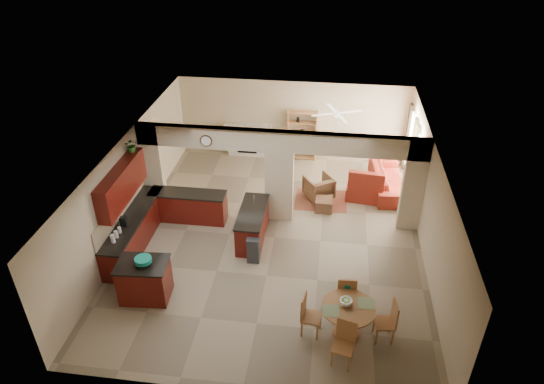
# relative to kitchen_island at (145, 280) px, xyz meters

# --- Properties ---
(floor) EXTENTS (10.00, 10.00, 0.00)m
(floor) POSITION_rel_kitchen_island_xyz_m (2.73, 2.69, -0.51)
(floor) COLOR gray
(floor) RESTS_ON ground
(ceiling) EXTENTS (10.00, 10.00, 0.00)m
(ceiling) POSITION_rel_kitchen_island_xyz_m (2.73, 2.69, 2.29)
(ceiling) COLOR white
(ceiling) RESTS_ON wall_back
(wall_back) EXTENTS (8.00, 0.00, 8.00)m
(wall_back) POSITION_rel_kitchen_island_xyz_m (2.73, 7.69, 0.89)
(wall_back) COLOR #C4B490
(wall_back) RESTS_ON floor
(wall_front) EXTENTS (8.00, 0.00, 8.00)m
(wall_front) POSITION_rel_kitchen_island_xyz_m (2.73, -2.31, 0.89)
(wall_front) COLOR #C4B490
(wall_front) RESTS_ON floor
(wall_left) EXTENTS (0.00, 10.00, 10.00)m
(wall_left) POSITION_rel_kitchen_island_xyz_m (-1.27, 2.69, 0.89)
(wall_left) COLOR #C4B490
(wall_left) RESTS_ON floor
(wall_right) EXTENTS (0.00, 10.00, 10.00)m
(wall_right) POSITION_rel_kitchen_island_xyz_m (6.73, 2.69, 0.89)
(wall_right) COLOR #C4B490
(wall_right) RESTS_ON floor
(partition_left_pier) EXTENTS (0.60, 0.25, 2.80)m
(partition_left_pier) POSITION_rel_kitchen_island_xyz_m (-0.97, 3.69, 0.89)
(partition_left_pier) COLOR #C4B490
(partition_left_pier) RESTS_ON floor
(partition_center_pier) EXTENTS (0.80, 0.25, 2.20)m
(partition_center_pier) POSITION_rel_kitchen_island_xyz_m (2.73, 3.69, 0.59)
(partition_center_pier) COLOR #C4B490
(partition_center_pier) RESTS_ON floor
(partition_right_pier) EXTENTS (0.60, 0.25, 2.80)m
(partition_right_pier) POSITION_rel_kitchen_island_xyz_m (6.43, 3.69, 0.89)
(partition_right_pier) COLOR #C4B490
(partition_right_pier) RESTS_ON floor
(partition_header) EXTENTS (8.00, 0.25, 0.60)m
(partition_header) POSITION_rel_kitchen_island_xyz_m (2.73, 3.69, 1.99)
(partition_header) COLOR #C4B490
(partition_header) RESTS_ON partition_center_pier
(kitchen_counter) EXTENTS (2.52, 3.29, 1.48)m
(kitchen_counter) POSITION_rel_kitchen_island_xyz_m (-0.53, 2.44, -0.04)
(kitchen_counter) COLOR #460B08
(kitchen_counter) RESTS_ON floor
(upper_cabinets) EXTENTS (0.35, 2.40, 0.90)m
(upper_cabinets) POSITION_rel_kitchen_island_xyz_m (-1.09, 1.89, 1.41)
(upper_cabinets) COLOR #460B08
(upper_cabinets) RESTS_ON wall_left
(peninsula) EXTENTS (0.70, 1.85, 0.91)m
(peninsula) POSITION_rel_kitchen_island_xyz_m (2.13, 2.58, -0.05)
(peninsula) COLOR #460B08
(peninsula) RESTS_ON floor
(wall_clock) EXTENTS (0.34, 0.03, 0.34)m
(wall_clock) POSITION_rel_kitchen_island_xyz_m (0.73, 3.54, 1.94)
(wall_clock) COLOR #52341B
(wall_clock) RESTS_ON partition_header
(rug) EXTENTS (1.60, 1.30, 0.01)m
(rug) POSITION_rel_kitchen_island_xyz_m (3.93, 4.79, -0.50)
(rug) COLOR brown
(rug) RESTS_ON floor
(fireplace) EXTENTS (1.60, 0.35, 1.20)m
(fireplace) POSITION_rel_kitchen_island_xyz_m (1.13, 7.52, 0.11)
(fireplace) COLOR beige
(fireplace) RESTS_ON floor
(shelving_unit) EXTENTS (1.00, 0.32, 1.80)m
(shelving_unit) POSITION_rel_kitchen_island_xyz_m (3.08, 7.51, 0.39)
(shelving_unit) COLOR olive
(shelving_unit) RESTS_ON floor
(window_a) EXTENTS (0.02, 0.90, 1.90)m
(window_a) POSITION_rel_kitchen_island_xyz_m (6.70, 4.99, 0.69)
(window_a) COLOR white
(window_a) RESTS_ON wall_right
(window_b) EXTENTS (0.02, 0.90, 1.90)m
(window_b) POSITION_rel_kitchen_island_xyz_m (6.70, 6.69, 0.69)
(window_b) COLOR white
(window_b) RESTS_ON wall_right
(glazed_door) EXTENTS (0.02, 0.70, 2.10)m
(glazed_door) POSITION_rel_kitchen_island_xyz_m (6.70, 5.84, 0.54)
(glazed_door) COLOR white
(glazed_door) RESTS_ON wall_right
(drape_a_left) EXTENTS (0.10, 0.28, 2.30)m
(drape_a_left) POSITION_rel_kitchen_island_xyz_m (6.66, 4.39, 0.69)
(drape_a_left) COLOR #44251B
(drape_a_left) RESTS_ON wall_right
(drape_a_right) EXTENTS (0.10, 0.28, 2.30)m
(drape_a_right) POSITION_rel_kitchen_island_xyz_m (6.66, 5.59, 0.69)
(drape_a_right) COLOR #44251B
(drape_a_right) RESTS_ON wall_right
(drape_b_left) EXTENTS (0.10, 0.28, 2.30)m
(drape_b_left) POSITION_rel_kitchen_island_xyz_m (6.66, 6.09, 0.69)
(drape_b_left) COLOR #44251B
(drape_b_left) RESTS_ON wall_right
(drape_b_right) EXTENTS (0.10, 0.28, 2.30)m
(drape_b_right) POSITION_rel_kitchen_island_xyz_m (6.66, 7.29, 0.69)
(drape_b_right) COLOR #44251B
(drape_b_right) RESTS_ON wall_right
(ceiling_fan) EXTENTS (1.00, 1.00, 0.10)m
(ceiling_fan) POSITION_rel_kitchen_island_xyz_m (4.23, 5.69, 2.05)
(ceiling_fan) COLOR white
(ceiling_fan) RESTS_ON ceiling
(kitchen_island) EXTENTS (1.22, 0.91, 1.01)m
(kitchen_island) POSITION_rel_kitchen_island_xyz_m (0.00, 0.00, 0.00)
(kitchen_island) COLOR #460B08
(kitchen_island) RESTS_ON floor
(teal_bowl) EXTENTS (0.39, 0.39, 0.18)m
(teal_bowl) POSITION_rel_kitchen_island_xyz_m (0.07, -0.02, 0.59)
(teal_bowl) COLOR #138870
(teal_bowl) RESTS_ON kitchen_island
(trash_can) EXTENTS (0.32, 0.27, 0.67)m
(trash_can) POSITION_rel_kitchen_island_xyz_m (2.31, 1.63, -0.17)
(trash_can) COLOR #2E2E30
(trash_can) RESTS_ON floor
(dining_table) EXTENTS (1.16, 1.16, 0.79)m
(dining_table) POSITION_rel_kitchen_island_xyz_m (4.71, -0.53, 0.01)
(dining_table) COLOR olive
(dining_table) RESTS_ON floor
(fruit_bowl) EXTENTS (0.27, 0.27, 0.14)m
(fruit_bowl) POSITION_rel_kitchen_island_xyz_m (4.65, -0.46, 0.35)
(fruit_bowl) COLOR #86C42A
(fruit_bowl) RESTS_ON dining_table
(sofa) EXTENTS (2.54, 1.17, 0.72)m
(sofa) POSITION_rel_kitchen_island_xyz_m (6.03, 5.72, -0.15)
(sofa) COLOR maroon
(sofa) RESTS_ON floor
(chaise) EXTENTS (1.17, 1.00, 0.43)m
(chaise) POSITION_rel_kitchen_island_xyz_m (5.25, 5.15, -0.29)
(chaise) COLOR maroon
(chaise) RESTS_ON floor
(armchair) EXTENTS (1.09, 1.10, 0.73)m
(armchair) POSITION_rel_kitchen_island_xyz_m (3.83, 4.96, -0.14)
(armchair) COLOR maroon
(armchair) RESTS_ON floor
(ottoman) EXTENTS (0.52, 0.52, 0.37)m
(ottoman) POSITION_rel_kitchen_island_xyz_m (4.03, 4.27, -0.32)
(ottoman) COLOR maroon
(ottoman) RESTS_ON floor
(plant) EXTENTS (0.43, 0.40, 0.38)m
(plant) POSITION_rel_kitchen_island_xyz_m (-1.09, 2.83, 2.05)
(plant) COLOR #1E5115
(plant) RESTS_ON upper_cabinets
(chair_north) EXTENTS (0.44, 0.44, 1.02)m
(chair_north) POSITION_rel_kitchen_island_xyz_m (4.67, 0.14, 0.05)
(chair_north) COLOR olive
(chair_north) RESTS_ON floor
(chair_east) EXTENTS (0.47, 0.47, 1.02)m
(chair_east) POSITION_rel_kitchen_island_xyz_m (5.57, -0.55, 0.05)
(chair_east) COLOR olive
(chair_east) RESTS_ON floor
(chair_south) EXTENTS (0.51, 0.51, 1.02)m
(chair_south) POSITION_rel_kitchen_island_xyz_m (4.65, -1.24, 0.05)
(chair_south) COLOR olive
(chair_south) RESTS_ON floor
(chair_west) EXTENTS (0.48, 0.48, 1.02)m
(chair_west) POSITION_rel_kitchen_island_xyz_m (3.86, -0.58, 0.05)
(chair_west) COLOR olive
(chair_west) RESTS_ON floor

